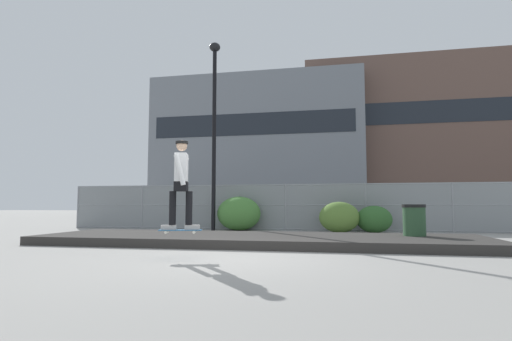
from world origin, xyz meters
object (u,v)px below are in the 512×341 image
(street_lamp, at_px, (214,114))
(trash_bin, at_px, (414,224))
(shrub_left, at_px, (239,213))
(skateboard, at_px, (180,230))
(parked_car_far, at_px, (485,209))
(shrub_center, at_px, (339,217))
(parked_car_near, at_px, (184,208))
(skater, at_px, (181,179))
(parked_car_mid, at_px, (316,209))
(shrub_right, at_px, (374,219))

(street_lamp, distance_m, trash_bin, 8.95)
(street_lamp, relative_size, shrub_left, 4.35)
(skateboard, height_order, street_lamp, street_lamp)
(parked_car_far, distance_m, shrub_center, 6.85)
(street_lamp, relative_size, parked_car_near, 1.72)
(trash_bin, bearing_deg, skater, -141.38)
(parked_car_near, distance_m, parked_car_far, 13.47)
(parked_car_mid, bearing_deg, shrub_right, -56.01)
(street_lamp, distance_m, shrub_center, 6.34)
(shrub_left, height_order, trash_bin, shrub_left)
(shrub_center, bearing_deg, parked_car_mid, 106.38)
(shrub_right, distance_m, trash_bin, 4.25)
(street_lamp, bearing_deg, skateboard, -76.58)
(street_lamp, distance_m, parked_car_mid, 6.35)
(parked_car_near, relative_size, shrub_left, 2.53)
(parked_car_far, relative_size, shrub_center, 3.05)
(skateboard, bearing_deg, parked_car_mid, 80.61)
(parked_car_near, distance_m, shrub_center, 8.41)
(parked_car_near, bearing_deg, street_lamp, -53.60)
(skateboard, xyz_separation_m, trash_bin, (4.82, 3.85, -0.02))
(street_lamp, relative_size, parked_car_far, 1.70)
(parked_car_near, distance_m, parked_car_mid, 6.49)
(parked_car_near, relative_size, shrub_center, 3.02)
(street_lamp, height_order, trash_bin, street_lamp)
(skater, distance_m, street_lamp, 8.85)
(street_lamp, bearing_deg, parked_car_mid, 41.47)
(skateboard, bearing_deg, shrub_right, 62.70)
(parked_car_near, xyz_separation_m, shrub_center, (7.51, -3.77, -0.27))
(street_lamp, bearing_deg, shrub_right, 0.02)
(parked_car_far, height_order, shrub_right, parked_car_far)
(parked_car_near, relative_size, shrub_right, 3.46)
(parked_car_mid, height_order, shrub_left, parked_car_mid)
(skater, bearing_deg, trash_bin, 38.62)
(skateboard, xyz_separation_m, parked_car_mid, (1.89, 11.42, 0.30))
(street_lamp, bearing_deg, parked_car_near, 126.40)
(skateboard, height_order, skater, skater)
(shrub_left, bearing_deg, parked_car_far, 15.94)
(street_lamp, xyz_separation_m, shrub_left, (0.93, 0.40, -3.98))
(street_lamp, distance_m, shrub_left, 4.10)
(skater, bearing_deg, parked_car_mid, 80.61)
(shrub_right, relative_size, trash_bin, 1.24)
(street_lamp, xyz_separation_m, trash_bin, (6.74, -4.20, -4.13))
(skater, xyz_separation_m, trash_bin, (4.82, 3.85, -1.00))
(parked_car_mid, distance_m, trash_bin, 8.12)
(skater, distance_m, parked_car_far, 14.36)
(skateboard, bearing_deg, parked_car_far, 51.78)
(parked_car_near, bearing_deg, parked_car_far, -1.72)
(street_lamp, xyz_separation_m, parked_car_mid, (3.81, 3.37, -3.81))
(parked_car_near, bearing_deg, shrub_center, -26.67)
(skater, distance_m, shrub_center, 8.48)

